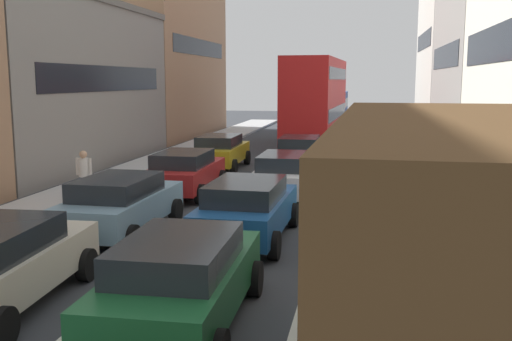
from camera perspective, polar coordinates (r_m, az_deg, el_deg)
The scene contains 17 objects.
sidewalk_left at distance 24.38m, azimuth -12.08°, elevation -0.23°, with size 2.60×64.00×0.14m, color #B5B5B5.
lane_stripe_left at distance 22.94m, azimuth -0.47°, elevation -0.77°, with size 0.16×60.00×0.01m, color silver.
lane_stripe_right at distance 22.54m, azimuth 8.04°, elevation -1.03°, with size 0.16×60.00×0.01m, color silver.
building_row_left at distance 28.23m, azimuth -21.07°, elevation 11.10°, with size 7.20×43.90×11.53m.
removalist_box_truck at distance 6.09m, azimuth 20.08°, elevation -9.74°, with size 2.81×7.74×3.58m.
sedan_centre_lane_second at distance 9.26m, azimuth -7.42°, elevation -10.51°, with size 2.13×4.33×1.49m.
hatchback_centre_lane_third at distance 14.01m, azimuth -0.87°, elevation -3.74°, with size 2.14×4.34×1.49m.
sedan_left_lane_third at distance 14.96m, azimuth -13.26°, elevation -3.16°, with size 2.13×4.34×1.49m.
coupe_centre_lane_fourth at distance 19.06m, azimuth 2.97°, elevation -0.36°, with size 2.07×4.31×1.49m.
sedan_left_lane_fourth at distance 19.73m, azimuth -7.06°, elevation -0.09°, with size 2.11×4.33×1.49m.
sedan_centre_lane_fifth at distance 24.81m, azimuth 4.34°, elevation 1.79°, with size 2.13×4.34×1.49m.
sedan_left_lane_fifth at distance 25.36m, azimuth -3.57°, elevation 1.95°, with size 2.10×4.32×1.49m.
sedan_right_lane_behind_truck at distance 13.15m, azimuth 13.31°, elevation -4.82°, with size 2.13×4.34×1.49m.
wagon_right_lane_far at distance 18.14m, azimuth 12.53°, elevation -1.03°, with size 2.22×4.38×1.49m.
bus_mid_queue_primary at distance 33.83m, azimuth 5.98°, elevation 7.12°, with size 3.17×10.61×5.06m.
bus_far_queue_secondary at distance 45.99m, azimuth 7.24°, elevation 6.23°, with size 2.83×10.51×2.90m.
pedestrian_near_kerb at distance 19.14m, azimuth -16.61°, elevation -0.23°, with size 0.54×0.34×1.66m.
Camera 1 is at (2.67, -2.19, 3.87)m, focal length 40.53 mm.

